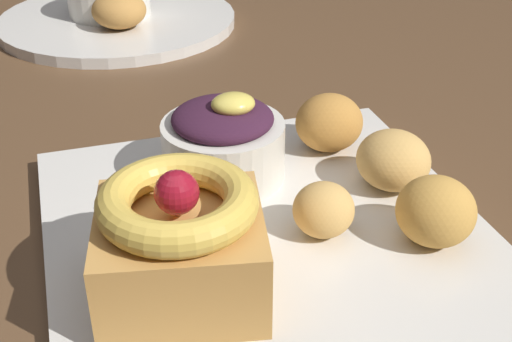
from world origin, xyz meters
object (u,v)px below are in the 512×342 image
object	(u,v)px
fritter_front	(436,211)
fritter_extra	(393,160)
front_plate	(265,231)
berry_ramekin	(223,142)
fritter_back	(329,123)
cake_slice	(180,241)
back_pastry	(119,10)
back_plate	(118,20)
fritter_middle	(324,210)

from	to	relation	value
fritter_front	fritter_extra	distance (m)	0.07
fritter_extra	front_plate	bearing A→B (deg)	-169.35
berry_ramekin	fritter_front	bearing A→B (deg)	-47.28
fritter_front	fritter_back	size ratio (longest dim) A/B	0.95
cake_slice	back_pastry	bearing A→B (deg)	86.87
berry_ramekin	fritter_extra	world-z (taller)	berry_ramekin
cake_slice	back_pastry	world-z (taller)	cake_slice
back_plate	fritter_middle	bearing A→B (deg)	-81.85
fritter_extra	back_plate	xyz separation A→B (m)	(-0.14, 0.44, -0.03)
cake_slice	front_plate	bearing A→B (deg)	37.73
front_plate	back_pastry	size ratio (longest dim) A/B	4.56
cake_slice	berry_ramekin	xyz separation A→B (m)	(0.05, 0.11, -0.01)
fritter_middle	berry_ramekin	bearing A→B (deg)	115.93
fritter_front	back_plate	bearing A→B (deg)	104.51
fritter_back	cake_slice	bearing A→B (deg)	-137.03
back_pastry	cake_slice	bearing A→B (deg)	-93.13
berry_ramekin	fritter_middle	xyz separation A→B (m)	(0.04, -0.09, -0.01)
fritter_extra	back_pastry	world-z (taller)	fritter_extra
berry_ramekin	fritter_back	size ratio (longest dim) A/B	1.68
back_plate	fritter_front	bearing A→B (deg)	-75.49
front_plate	fritter_back	size ratio (longest dim) A/B	5.36
berry_ramekin	back_pastry	world-z (taller)	berry_ramekin
fritter_front	fritter_middle	size ratio (longest dim) A/B	1.27
cake_slice	berry_ramekin	distance (m)	0.13
cake_slice	fritter_back	bearing A→B (deg)	42.97
front_plate	fritter_back	bearing A→B (deg)	46.74
back_plate	cake_slice	bearing A→B (deg)	-93.07
fritter_middle	back_pastry	xyz separation A→B (m)	(-0.07, 0.43, 0.00)
front_plate	berry_ramekin	world-z (taller)	berry_ramekin
cake_slice	back_pastry	xyz separation A→B (m)	(0.03, 0.46, -0.02)
fritter_back	front_plate	bearing A→B (deg)	-133.26
cake_slice	back_plate	xyz separation A→B (m)	(0.03, 0.51, -0.04)
fritter_extra	back_pastry	distance (m)	0.42
front_plate	fritter_front	xyz separation A→B (m)	(0.09, -0.05, 0.03)
berry_ramekin	back_pastry	bearing A→B (deg)	94.73
cake_slice	fritter_extra	size ratio (longest dim) A/B	1.95
berry_ramekin	fritter_extra	size ratio (longest dim) A/B	1.63
fritter_front	front_plate	bearing A→B (deg)	153.15
fritter_middle	fritter_extra	xyz separation A→B (m)	(0.07, 0.04, 0.00)
cake_slice	fritter_front	bearing A→B (deg)	0.80
fritter_middle	fritter_back	world-z (taller)	fritter_back
cake_slice	back_plate	bearing A→B (deg)	86.93
cake_slice	fritter_front	xyz separation A→B (m)	(0.16, 0.00, -0.01)
fritter_front	back_pastry	world-z (taller)	fritter_front
cake_slice	berry_ramekin	bearing A→B (deg)	64.70
berry_ramekin	back_pastry	size ratio (longest dim) A/B	1.43
fritter_front	back_pastry	xyz separation A→B (m)	(-0.13, 0.46, -0.00)
cake_slice	fritter_extra	xyz separation A→B (m)	(0.16, 0.07, -0.01)
berry_ramekin	fritter_extra	distance (m)	0.12
berry_ramekin	fritter_front	xyz separation A→B (m)	(0.10, -0.11, -0.01)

